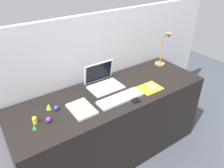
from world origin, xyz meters
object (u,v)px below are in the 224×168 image
(laptop, at_px, (103,80))
(toy_figurine_yellow, at_px, (35,120))
(toy_figurine_lime, at_px, (49,106))
(cell_phone, at_px, (134,98))
(notebook_pad, at_px, (82,109))
(desk_lamp, at_px, (164,50))
(toy_figurine_green, at_px, (34,127))
(mouse, at_px, (153,87))
(keyboard, at_px, (120,98))
(toy_figurine_purple, at_px, (48,120))
(toy_figurine_blue, at_px, (56,108))

(laptop, relative_size, toy_figurine_yellow, 4.77)
(toy_figurine_yellow, xyz_separation_m, toy_figurine_lime, (0.14, 0.11, -0.01))
(cell_phone, relative_size, notebook_pad, 0.53)
(desk_lamp, height_order, toy_figurine_green, desk_lamp)
(cell_phone, bearing_deg, mouse, 13.60)
(toy_figurine_green, bearing_deg, keyboard, -3.97)
(cell_phone, height_order, notebook_pad, notebook_pad)
(cell_phone, height_order, toy_figurine_purple, toy_figurine_purple)
(toy_figurine_blue, distance_m, toy_figurine_lime, 0.06)
(keyboard, distance_m, toy_figurine_yellow, 0.70)
(notebook_pad, bearing_deg, toy_figurine_lime, 141.64)
(mouse, height_order, toy_figurine_lime, toy_figurine_lime)
(laptop, bearing_deg, toy_figurine_lime, -173.70)
(mouse, xyz_separation_m, cell_phone, (-0.25, -0.03, -0.02))
(toy_figurine_green, height_order, toy_figurine_lime, toy_figurine_lime)
(laptop, xyz_separation_m, mouse, (0.34, -0.31, -0.03))
(mouse, bearing_deg, toy_figurine_lime, 164.67)
(mouse, relative_size, toy_figurine_blue, 2.37)
(keyboard, height_order, toy_figurine_lime, toy_figurine_lime)
(toy_figurine_green, bearing_deg, mouse, -4.19)
(keyboard, height_order, toy_figurine_green, toy_figurine_green)
(mouse, height_order, toy_figurine_purple, toy_figurine_purple)
(cell_phone, xyz_separation_m, desk_lamp, (0.67, 0.32, 0.18))
(keyboard, height_order, toy_figurine_purple, toy_figurine_purple)
(toy_figurine_green, xyz_separation_m, toy_figurine_purple, (0.11, 0.02, 0.00))
(cell_phone, distance_m, notebook_pad, 0.45)
(laptop, height_order, keyboard, laptop)
(toy_figurine_yellow, bearing_deg, toy_figurine_blue, 18.61)
(cell_phone, relative_size, toy_figurine_lime, 2.57)
(toy_figurine_blue, bearing_deg, mouse, -13.12)
(toy_figurine_green, bearing_deg, notebook_pad, 0.80)
(keyboard, relative_size, toy_figurine_purple, 9.56)
(toy_figurine_blue, bearing_deg, notebook_pad, -35.11)
(cell_phone, relative_size, toy_figurine_yellow, 2.04)
(mouse, bearing_deg, toy_figurine_green, 175.81)
(toy_figurine_green, bearing_deg, toy_figurine_yellow, 68.06)
(keyboard, relative_size, notebook_pad, 1.71)
(toy_figurine_blue, bearing_deg, toy_figurine_lime, 132.78)
(laptop, bearing_deg, desk_lamp, -0.98)
(notebook_pad, height_order, toy_figurine_green, toy_figurine_green)
(toy_figurine_blue, distance_m, toy_figurine_yellow, 0.20)
(mouse, height_order, cell_phone, mouse)
(desk_lamp, bearing_deg, cell_phone, -154.22)
(toy_figurine_yellow, bearing_deg, notebook_pad, -8.41)
(keyboard, xyz_separation_m, desk_lamp, (0.77, 0.27, 0.17))
(mouse, bearing_deg, toy_figurine_yellow, 172.59)
(cell_phone, height_order, desk_lamp, desk_lamp)
(toy_figurine_yellow, height_order, toy_figurine_lime, toy_figurine_yellow)
(mouse, height_order, toy_figurine_yellow, toy_figurine_yellow)
(toy_figurine_lime, bearing_deg, laptop, 6.30)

